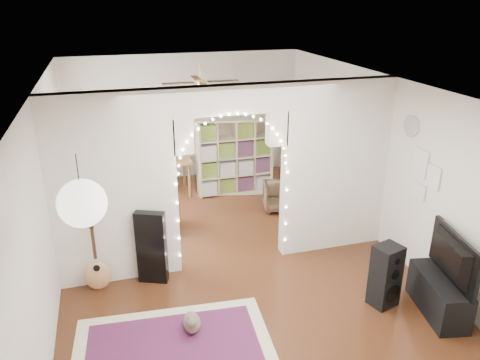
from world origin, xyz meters
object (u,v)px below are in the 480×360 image
object	(u,v)px
media_console	(439,295)
dining_chair_left	(156,217)
floor_speaker	(386,276)
acoustic_guitar	(96,265)
dining_chair_right	(279,196)
bookcase	(235,156)
dining_table	(160,163)

from	to	relation	value
media_console	dining_chair_left	xyz separation A→B (m)	(-3.20, 3.25, 0.02)
floor_speaker	dining_chair_left	world-z (taller)	floor_speaker
acoustic_guitar	floor_speaker	world-z (taller)	acoustic_guitar
dining_chair_left	dining_chair_right	size ratio (longest dim) A/B	1.01
media_console	floor_speaker	bearing A→B (deg)	160.72
bookcase	dining_chair_right	distance (m)	1.31
acoustic_guitar	dining_chair_left	bearing A→B (deg)	72.03
media_console	bookcase	world-z (taller)	bookcase
bookcase	floor_speaker	bearing A→B (deg)	-66.42
dining_chair_right	dining_chair_left	bearing A→B (deg)	-162.29
bookcase	dining_chair_left	xyz separation A→B (m)	(-1.76, -1.29, -0.51)
acoustic_guitar	floor_speaker	size ratio (longest dim) A/B	1.04
dining_table	dining_chair_left	bearing A→B (deg)	-99.65
floor_speaker	media_console	size ratio (longest dim) A/B	0.86
media_console	dining_chair_right	world-z (taller)	dining_chair_right
media_console	dining_chair_left	distance (m)	4.56
acoustic_guitar	dining_chair_left	distance (m)	1.81
acoustic_guitar	dining_table	size ratio (longest dim) A/B	0.74
media_console	acoustic_guitar	bearing A→B (deg)	168.91
bookcase	dining_chair_right	xyz separation A→B (m)	(0.58, -1.06, -0.52)
acoustic_guitar	dining_table	distance (m)	3.37
bookcase	dining_chair_right	size ratio (longest dim) A/B	2.69
acoustic_guitar	dining_chair_right	xyz separation A→B (m)	(3.32, 1.75, -0.13)
acoustic_guitar	bookcase	distance (m)	3.95
floor_speaker	dining_chair_left	xyz separation A→B (m)	(-2.62, 2.90, -0.16)
acoustic_guitar	floor_speaker	bearing A→B (deg)	-6.12
media_console	dining_chair_right	bearing A→B (deg)	115.27
media_console	dining_chair_right	distance (m)	3.58
floor_speaker	dining_chair_right	bearing A→B (deg)	78.65
media_console	dining_table	distance (m)	5.66
bookcase	dining_chair_left	size ratio (longest dim) A/B	2.67
media_console	dining_chair_left	world-z (taller)	dining_chair_left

